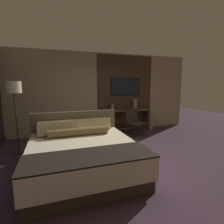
# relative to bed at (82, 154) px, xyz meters

# --- Properties ---
(ground_plane) EXTENTS (16.00, 16.00, 0.00)m
(ground_plane) POSITION_rel_bed_xyz_m (1.04, 0.20, -0.35)
(ground_plane) COLOR #3D2838
(wall_back_tv_panel) EXTENTS (7.20, 0.09, 2.80)m
(wall_back_tv_panel) POSITION_rel_bed_xyz_m (1.17, 2.79, 1.05)
(wall_back_tv_panel) COLOR tan
(wall_back_tv_panel) RESTS_ON ground_plane
(bed) EXTENTS (2.02, 2.16, 1.05)m
(bed) POSITION_rel_bed_xyz_m (0.00, 0.00, 0.00)
(bed) COLOR #33281E
(bed) RESTS_ON ground_plane
(desk) EXTENTS (1.63, 0.49, 0.80)m
(desk) POSITION_rel_bed_xyz_m (2.09, 2.52, 0.18)
(desk) COLOR brown
(desk) RESTS_ON ground_plane
(tv) EXTENTS (1.13, 0.04, 0.64)m
(tv) POSITION_rel_bed_xyz_m (2.09, 2.72, 1.28)
(tv) COLOR black
(desk_chair) EXTENTS (0.64, 0.64, 0.89)m
(desk_chair) POSITION_rel_bed_xyz_m (2.05, 1.90, 0.18)
(desk_chair) COLOR #28231E
(desk_chair) RESTS_ON ground_plane
(floor_lamp) EXTENTS (0.34, 0.34, 1.78)m
(floor_lamp) POSITION_rel_bed_xyz_m (-1.36, 1.45, 1.15)
(floor_lamp) COLOR #282623
(floor_lamp) RESTS_ON ground_plane
(vase_tall) EXTENTS (0.15, 0.15, 0.39)m
(vase_tall) POSITION_rel_bed_xyz_m (2.36, 2.43, 0.65)
(vase_tall) COLOR #846647
(vase_tall) RESTS_ON desk
(vase_short) EXTENTS (0.13, 0.13, 0.24)m
(vase_short) POSITION_rel_bed_xyz_m (1.51, 2.55, 0.57)
(vase_short) COLOR #846647
(vase_short) RESTS_ON desk
(book) EXTENTS (0.25, 0.20, 0.03)m
(book) POSITION_rel_bed_xyz_m (2.11, 2.55, 0.47)
(book) COLOR #332D28
(book) RESTS_ON desk
(waste_bin) EXTENTS (0.22, 0.22, 0.28)m
(waste_bin) POSITION_rel_bed_xyz_m (3.03, 2.48, -0.21)
(waste_bin) COLOR gray
(waste_bin) RESTS_ON ground_plane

